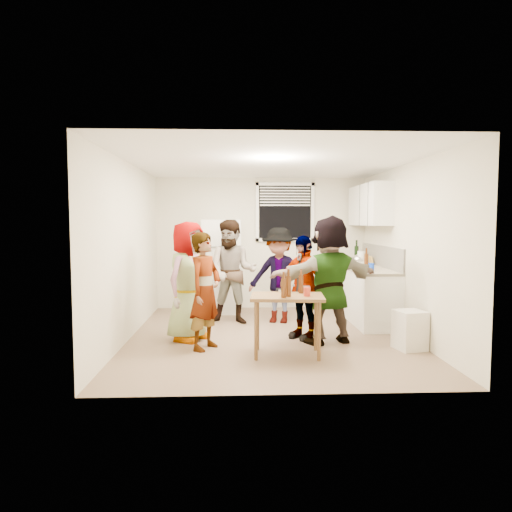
{
  "coord_description": "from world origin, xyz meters",
  "views": [
    {
      "loc": [
        -0.47,
        -6.5,
        1.65
      ],
      "look_at": [
        -0.18,
        0.3,
        1.15
      ],
      "focal_mm": 32.0,
      "sensor_mm": 36.0,
      "label": 1
    }
  ],
  "objects_px": {
    "trash_bin": "(410,330)",
    "beer_bottle_table": "(288,297)",
    "serving_table": "(287,355)",
    "guest_black": "(303,338)",
    "kettle": "(358,266)",
    "beer_bottle_counter": "(366,269)",
    "red_cup": "(307,296)",
    "guest_back_right": "(279,322)",
    "guest_orange": "(328,343)",
    "wine_bottle": "(356,263)",
    "blue_cup": "(371,271)",
    "guest_stripe": "(206,349)",
    "guest_grey": "(189,339)",
    "refrigerator": "(222,266)",
    "guest_back_left": "(233,323)"
  },
  "relations": [
    {
      "from": "trash_bin",
      "to": "guest_orange",
      "type": "relative_size",
      "value": 0.29
    },
    {
      "from": "serving_table",
      "to": "guest_orange",
      "type": "relative_size",
      "value": 0.51
    },
    {
      "from": "wine_bottle",
      "to": "guest_grey",
      "type": "relative_size",
      "value": 0.19
    },
    {
      "from": "guest_back_left",
      "to": "guest_orange",
      "type": "xyz_separation_m",
      "value": [
        1.33,
        -1.26,
        0.0
      ]
    },
    {
      "from": "wine_bottle",
      "to": "trash_bin",
      "type": "relative_size",
      "value": 0.62
    },
    {
      "from": "serving_table",
      "to": "guest_stripe",
      "type": "xyz_separation_m",
      "value": [
        -1.03,
        0.33,
        0.0
      ]
    },
    {
      "from": "refrigerator",
      "to": "guest_back_right",
      "type": "bearing_deg",
      "value": -44.17
    },
    {
      "from": "refrigerator",
      "to": "guest_back_left",
      "type": "bearing_deg",
      "value": -78.29
    },
    {
      "from": "refrigerator",
      "to": "kettle",
      "type": "xyz_separation_m",
      "value": [
        2.4,
        -0.54,
        0.05
      ]
    },
    {
      "from": "blue_cup",
      "to": "red_cup",
      "type": "relative_size",
      "value": 1.09
    },
    {
      "from": "serving_table",
      "to": "wine_bottle",
      "type": "bearing_deg",
      "value": 60.24
    },
    {
      "from": "guest_grey",
      "to": "guest_stripe",
      "type": "bearing_deg",
      "value": -119.01
    },
    {
      "from": "kettle",
      "to": "beer_bottle_counter",
      "type": "height_order",
      "value": "beer_bottle_counter"
    },
    {
      "from": "blue_cup",
      "to": "guest_back_right",
      "type": "xyz_separation_m",
      "value": [
        -1.39,
        0.49,
        -0.9
      ]
    },
    {
      "from": "guest_back_right",
      "to": "guest_black",
      "type": "height_order",
      "value": "guest_back_right"
    },
    {
      "from": "guest_back_right",
      "to": "guest_back_left",
      "type": "bearing_deg",
      "value": -158.68
    },
    {
      "from": "kettle",
      "to": "beer_bottle_counter",
      "type": "xyz_separation_m",
      "value": [
        -0.05,
        -0.66,
        0.0
      ]
    },
    {
      "from": "beer_bottle_table",
      "to": "guest_back_left",
      "type": "relative_size",
      "value": 0.15
    },
    {
      "from": "beer_bottle_counter",
      "to": "trash_bin",
      "type": "bearing_deg",
      "value": -82.93
    },
    {
      "from": "trash_bin",
      "to": "beer_bottle_table",
      "type": "distance_m",
      "value": 1.73
    },
    {
      "from": "beer_bottle_counter",
      "to": "blue_cup",
      "type": "xyz_separation_m",
      "value": [
        0.01,
        -0.23,
        0.0
      ]
    },
    {
      "from": "red_cup",
      "to": "guest_back_right",
      "type": "height_order",
      "value": "red_cup"
    },
    {
      "from": "serving_table",
      "to": "trash_bin",
      "type": "bearing_deg",
      "value": 6.72
    },
    {
      "from": "guest_orange",
      "to": "kettle",
      "type": "bearing_deg",
      "value": -135.31
    },
    {
      "from": "guest_orange",
      "to": "trash_bin",
      "type": "bearing_deg",
      "value": 140.81
    },
    {
      "from": "refrigerator",
      "to": "guest_orange",
      "type": "bearing_deg",
      "value": -55.72
    },
    {
      "from": "refrigerator",
      "to": "beer_bottle_counter",
      "type": "bearing_deg",
      "value": -26.95
    },
    {
      "from": "red_cup",
      "to": "guest_back_right",
      "type": "bearing_deg",
      "value": 94.84
    },
    {
      "from": "kettle",
      "to": "guest_grey",
      "type": "height_order",
      "value": "kettle"
    },
    {
      "from": "trash_bin",
      "to": "beer_bottle_table",
      "type": "xyz_separation_m",
      "value": [
        -1.62,
        -0.29,
        0.5
      ]
    },
    {
      "from": "refrigerator",
      "to": "guest_back_right",
      "type": "height_order",
      "value": "refrigerator"
    },
    {
      "from": "blue_cup",
      "to": "guest_black",
      "type": "xyz_separation_m",
      "value": [
        -1.15,
        -0.58,
        -0.9
      ]
    },
    {
      "from": "kettle",
      "to": "guest_back_right",
      "type": "relative_size",
      "value": 0.16
    },
    {
      "from": "red_cup",
      "to": "kettle",
      "type": "bearing_deg",
      "value": 61.76
    },
    {
      "from": "serving_table",
      "to": "guest_black",
      "type": "height_order",
      "value": "serving_table"
    },
    {
      "from": "kettle",
      "to": "serving_table",
      "type": "relative_size",
      "value": 0.29
    },
    {
      "from": "blue_cup",
      "to": "guest_black",
      "type": "height_order",
      "value": "blue_cup"
    },
    {
      "from": "beer_bottle_table",
      "to": "guest_grey",
      "type": "bearing_deg",
      "value": 145.08
    },
    {
      "from": "beer_bottle_counter",
      "to": "guest_back_right",
      "type": "bearing_deg",
      "value": 169.62
    },
    {
      "from": "refrigerator",
      "to": "beer_bottle_table",
      "type": "height_order",
      "value": "refrigerator"
    },
    {
      "from": "refrigerator",
      "to": "blue_cup",
      "type": "distance_m",
      "value": 2.76
    },
    {
      "from": "blue_cup",
      "to": "guest_back_right",
      "type": "bearing_deg",
      "value": 160.75
    },
    {
      "from": "guest_back_left",
      "to": "guest_back_right",
      "type": "xyz_separation_m",
      "value": [
        0.76,
        0.05,
        0.0
      ]
    },
    {
      "from": "blue_cup",
      "to": "guest_orange",
      "type": "bearing_deg",
      "value": -134.87
    },
    {
      "from": "guest_back_right",
      "to": "blue_cup",
      "type": "bearing_deg",
      "value": -1.81
    },
    {
      "from": "guest_back_left",
      "to": "guest_black",
      "type": "xyz_separation_m",
      "value": [
        1.01,
        -1.01,
        0.0
      ]
    },
    {
      "from": "wine_bottle",
      "to": "beer_bottle_counter",
      "type": "relative_size",
      "value": 1.23
    },
    {
      "from": "kettle",
      "to": "guest_black",
      "type": "distance_m",
      "value": 2.09
    },
    {
      "from": "wine_bottle",
      "to": "guest_grey",
      "type": "bearing_deg",
      "value": -145.59
    },
    {
      "from": "serving_table",
      "to": "guest_black",
      "type": "distance_m",
      "value": 0.87
    }
  ]
}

